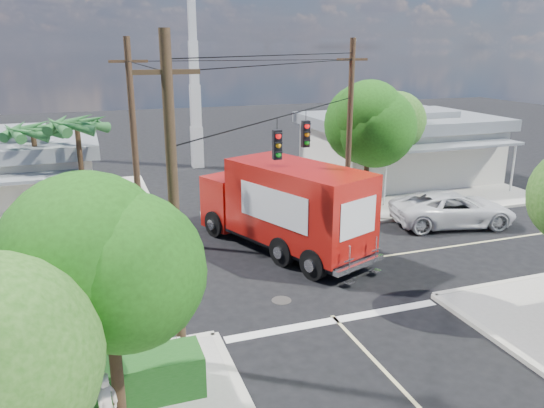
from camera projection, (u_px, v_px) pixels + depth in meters
name	position (u px, v px, depth m)	size (l,w,h in m)	color
ground	(289.00, 270.00, 21.20)	(120.00, 120.00, 0.00)	black
sidewalk_ne	(384.00, 183.00, 34.49)	(14.12, 14.12, 0.14)	#9D978D
sidewalk_nw	(18.00, 217.00, 27.54)	(14.12, 14.12, 0.14)	#9D978D
road_markings	(303.00, 285.00, 19.87)	(32.00, 32.00, 0.01)	beige
building_ne	(399.00, 145.00, 35.34)	(11.80, 10.20, 4.50)	beige
radio_tower	(195.00, 90.00, 37.83)	(0.80, 0.80, 17.00)	silver
tree_sw_front	(107.00, 261.00, 10.92)	(3.88, 3.78, 6.03)	#422D1C
tree_ne_front	(370.00, 121.00, 28.25)	(4.21, 4.14, 6.66)	#422D1C
tree_ne_back	(389.00, 124.00, 31.24)	(3.77, 3.66, 5.82)	#422D1C
palm_nw_front	(77.00, 128.00, 24.15)	(3.01, 3.08, 5.59)	#422D1C
palm_nw_back	(33.00, 133.00, 24.97)	(3.01, 3.08, 5.19)	#422D1C
utility_poles	(237.00, 150.00, 20.81)	(12.00, 10.68, 9.00)	#473321
picket_fence	(82.00, 370.00, 13.45)	(5.94, 0.06, 1.00)	silver
hedge_sw	(74.00, 390.00, 12.66)	(6.20, 1.20, 1.10)	#134512
vending_boxes	(359.00, 199.00, 28.68)	(1.90, 0.50, 1.10)	#C00C09
delivery_truck	(284.00, 206.00, 22.81)	(5.78, 9.31, 3.89)	black
parked_car	(453.00, 209.00, 26.33)	(2.80, 6.07, 1.69)	silver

